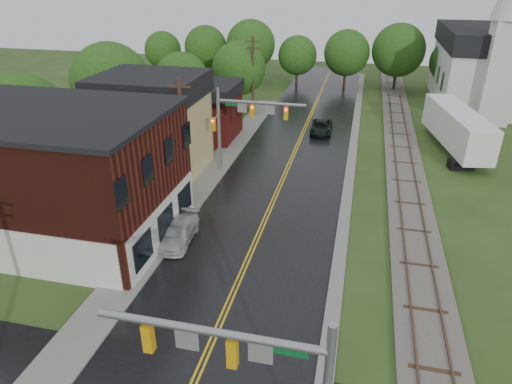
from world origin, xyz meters
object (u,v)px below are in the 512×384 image
(utility_pole_b, at_px, (183,137))
(semi_trailer, at_px, (457,127))
(church, at_px, (487,59))
(traffic_signal_near, at_px, (257,370))
(pickup_white, at_px, (179,232))
(tree_left_e, at_px, (240,70))
(suv_dark, at_px, (321,127))
(utility_pole_c, at_px, (253,75))
(tree_left_c, at_px, (183,81))
(tree_left_b, at_px, (112,84))
(traffic_signal_far, at_px, (244,117))
(brick_building, at_px, (58,174))
(tree_left_a, at_px, (26,120))

(utility_pole_b, bearing_deg, semi_trailer, 34.45)
(church, bearing_deg, utility_pole_b, -130.18)
(traffic_signal_near, relative_size, pickup_white, 1.64)
(tree_left_e, bearing_deg, suv_dark, -33.21)
(traffic_signal_near, xyz_separation_m, semi_trailer, (11.28, 34.79, -2.65))
(utility_pole_c, bearing_deg, suv_dark, -30.55)
(tree_left_c, xyz_separation_m, semi_trailer, (28.60, -3.11, -2.19))
(tree_left_b, xyz_separation_m, suv_dark, (19.71, 6.99, -5.07))
(church, relative_size, tree_left_c, 2.61)
(traffic_signal_far, relative_size, tree_left_b, 0.76)
(semi_trailer, bearing_deg, traffic_signal_near, -107.97)
(brick_building, height_order, pickup_white, brick_building)
(traffic_signal_far, relative_size, tree_left_a, 0.85)
(tree_left_c, height_order, pickup_white, tree_left_c)
(traffic_signal_far, relative_size, semi_trailer, 0.58)
(utility_pole_c, distance_m, tree_left_c, 8.16)
(brick_building, height_order, tree_left_a, tree_left_a)
(tree_left_e, bearing_deg, semi_trailer, -21.11)
(traffic_signal_far, xyz_separation_m, tree_left_c, (-10.38, 12.90, -0.46))
(suv_dark, xyz_separation_m, pickup_white, (-6.67, -23.37, 0.00))
(tree_left_a, bearing_deg, utility_pole_c, 59.45)
(semi_trailer, bearing_deg, suv_dark, 170.75)
(tree_left_e, bearing_deg, tree_left_a, -114.62)
(suv_dark, height_order, pickup_white, pickup_white)
(church, height_order, traffic_signal_far, church)
(utility_pole_c, bearing_deg, traffic_signal_near, -76.26)
(brick_building, relative_size, utility_pole_b, 1.59)
(brick_building, bearing_deg, tree_left_e, 83.29)
(traffic_signal_near, relative_size, tree_left_b, 0.76)
(tree_left_a, distance_m, tree_left_c, 18.98)
(tree_left_b, bearing_deg, traffic_signal_far, -18.81)
(tree_left_e, height_order, suv_dark, tree_left_e)
(tree_left_a, relative_size, suv_dark, 1.86)
(tree_left_b, distance_m, suv_dark, 21.52)
(traffic_signal_near, height_order, utility_pole_b, utility_pole_b)
(tree_left_a, height_order, semi_trailer, tree_left_a)
(tree_left_c, bearing_deg, brick_building, -86.86)
(brick_building, xyz_separation_m, traffic_signal_near, (15.96, -13.00, 0.82))
(utility_pole_c, bearing_deg, pickup_white, -85.98)
(brick_building, distance_m, tree_left_c, 24.94)
(utility_pole_b, xyz_separation_m, suv_dark, (8.67, 16.89, -4.07))
(tree_left_c, height_order, tree_left_e, tree_left_e)
(tree_left_b, xyz_separation_m, tree_left_c, (4.00, 8.00, -1.21))
(church, distance_m, tree_left_a, 51.01)
(pickup_white, distance_m, semi_trailer, 28.95)
(semi_trailer, bearing_deg, utility_pole_b, -145.55)
(traffic_signal_far, distance_m, suv_dark, 13.73)
(brick_building, bearing_deg, tree_left_a, 136.87)
(traffic_signal_far, bearing_deg, tree_left_c, 128.82)
(traffic_signal_near, distance_m, utility_pole_b, 22.49)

